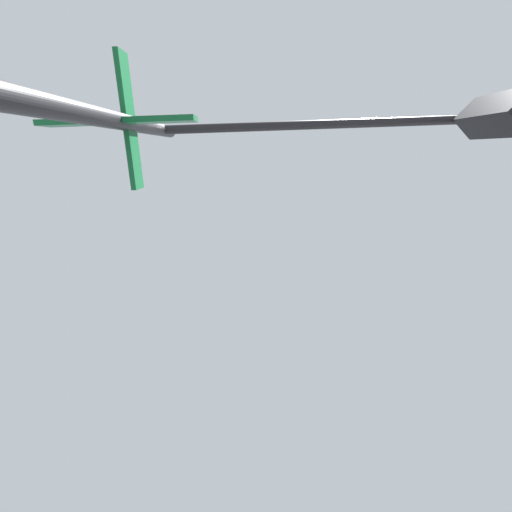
% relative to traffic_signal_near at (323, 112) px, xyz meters
% --- Properties ---
extents(traffic_signal_near, '(2.80, 2.85, 5.95)m').
position_rel_traffic_signal_near_xyz_m(traffic_signal_near, '(0.00, 0.00, 0.00)').
color(traffic_signal_near, black).
rests_on(traffic_signal_near, ground_plane).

